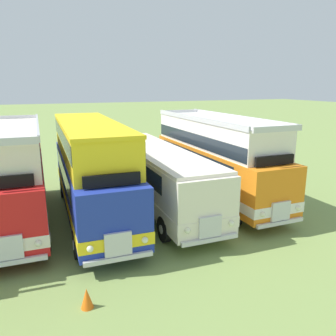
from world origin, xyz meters
The scene contains 6 objects.
ground_plane centered at (0.00, 0.00, 0.00)m, with size 200.00×200.00×0.00m, color #7A934C.
bus_fourth_in_row centered at (0.00, 0.36, 2.35)m, with size 2.77×9.79×4.52m.
bus_fifth_in_row centered at (3.35, -0.14, 2.47)m, with size 2.87×10.92×4.49m.
bus_sixth_in_row centered at (6.69, 0.26, 1.76)m, with size 2.73×11.64×2.99m.
bus_seventh_in_row centered at (10.04, 0.17, 2.36)m, with size 2.64×10.69×4.52m.
cone_near_end centered at (1.92, -6.98, 0.30)m, with size 0.36×0.36×0.60m, color orange.
Camera 1 is at (0.84, -15.66, 6.15)m, focal length 36.62 mm.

